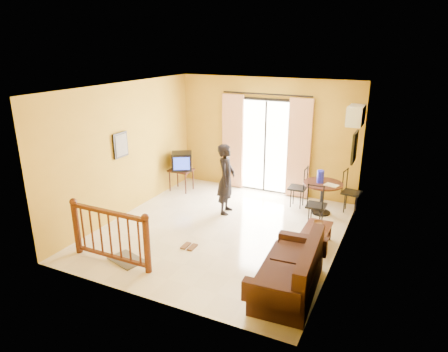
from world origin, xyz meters
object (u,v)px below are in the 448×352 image
at_px(dining_table, 323,189).
at_px(standing_person, 226,179).
at_px(television, 182,161).
at_px(coffee_table, 316,234).
at_px(sofa, 292,274).

xyz_separation_m(dining_table, standing_person, (-1.90, -0.85, 0.22)).
distance_m(television, coffee_table, 4.02).
xyz_separation_m(dining_table, sofa, (0.25, -3.11, -0.25)).
xyz_separation_m(television, standing_person, (1.57, -0.76, 0.00)).
xyz_separation_m(dining_table, coffee_table, (0.24, -1.54, -0.31)).
height_order(television, sofa, television).
xyz_separation_m(coffee_table, standing_person, (-2.14, 0.68, 0.53)).
relative_size(television, dining_table, 0.76).
bearing_deg(dining_table, television, -178.49).
bearing_deg(dining_table, coffee_table, -80.96).
relative_size(dining_table, coffee_table, 1.04).
bearing_deg(sofa, coffee_table, 86.35).
bearing_deg(coffee_table, standing_person, 162.33).
bearing_deg(standing_person, dining_table, -75.70).
bearing_deg(coffee_table, television, 158.78).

